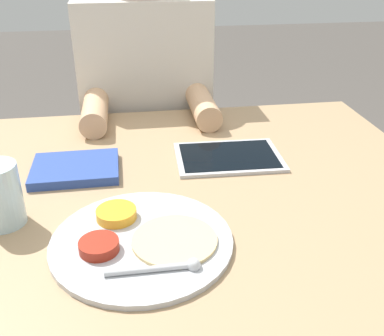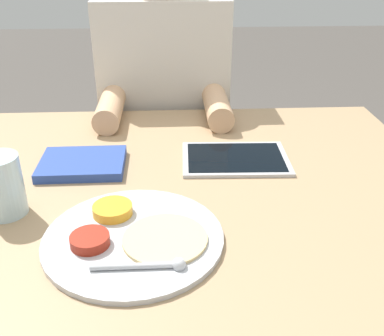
{
  "view_description": "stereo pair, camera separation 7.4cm",
  "coord_description": "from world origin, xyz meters",
  "px_view_note": "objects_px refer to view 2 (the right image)",
  "views": [
    {
      "loc": [
        -0.12,
        -0.71,
        1.23
      ],
      "look_at": [
        -0.01,
        0.05,
        0.82
      ],
      "focal_mm": 42.0,
      "sensor_mm": 36.0,
      "label": 1
    },
    {
      "loc": [
        -0.04,
        -0.72,
        1.23
      ],
      "look_at": [
        -0.01,
        0.05,
        0.82
      ],
      "focal_mm": 42.0,
      "sensor_mm": 36.0,
      "label": 2
    }
  ],
  "objects_px": {
    "tablet_device": "(235,159)",
    "person_diner": "(166,148)",
    "red_notebook": "(83,164)",
    "drinking_glass": "(2,186)",
    "thali_tray": "(133,237)"
  },
  "relations": [
    {
      "from": "tablet_device",
      "to": "person_diner",
      "type": "height_order",
      "value": "person_diner"
    },
    {
      "from": "person_diner",
      "to": "red_notebook",
      "type": "bearing_deg",
      "value": -110.56
    },
    {
      "from": "person_diner",
      "to": "drinking_glass",
      "type": "relative_size",
      "value": 10.63
    },
    {
      "from": "red_notebook",
      "to": "person_diner",
      "type": "xyz_separation_m",
      "value": [
        0.18,
        0.48,
        -0.19
      ]
    },
    {
      "from": "red_notebook",
      "to": "tablet_device",
      "type": "relative_size",
      "value": 0.75
    },
    {
      "from": "red_notebook",
      "to": "person_diner",
      "type": "height_order",
      "value": "person_diner"
    },
    {
      "from": "drinking_glass",
      "to": "thali_tray",
      "type": "bearing_deg",
      "value": -22.18
    },
    {
      "from": "person_diner",
      "to": "drinking_glass",
      "type": "xyz_separation_m",
      "value": [
        -0.29,
        -0.66,
        0.24
      ]
    },
    {
      "from": "tablet_device",
      "to": "person_diner",
      "type": "bearing_deg",
      "value": 109.51
    },
    {
      "from": "red_notebook",
      "to": "tablet_device",
      "type": "bearing_deg",
      "value": 2.99
    },
    {
      "from": "thali_tray",
      "to": "red_notebook",
      "type": "distance_m",
      "value": 0.3
    },
    {
      "from": "tablet_device",
      "to": "person_diner",
      "type": "relative_size",
      "value": 0.2
    },
    {
      "from": "red_notebook",
      "to": "thali_tray",
      "type": "bearing_deg",
      "value": -64.84
    },
    {
      "from": "thali_tray",
      "to": "drinking_glass",
      "type": "bearing_deg",
      "value": 157.82
    },
    {
      "from": "thali_tray",
      "to": "tablet_device",
      "type": "distance_m",
      "value": 0.36
    }
  ]
}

